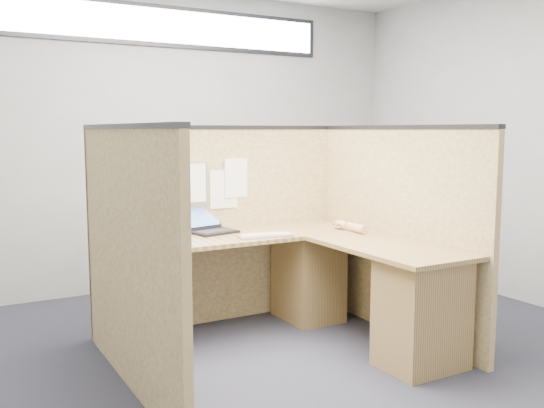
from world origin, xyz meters
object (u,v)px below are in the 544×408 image
laptop (210,224)px  mouse (340,226)px  l_desk (289,288)px  keyboard (265,236)px

laptop → mouse: laptop is taller
laptop → mouse: 1.01m
l_desk → keyboard: size_ratio=4.81×
l_desk → mouse: bearing=21.0°
l_desk → laptop: size_ratio=5.33×
keyboard → laptop: bearing=130.3°
laptop → keyboard: bearing=-71.1°
l_desk → laptop: 0.79m
mouse → keyboard: bearing=-176.4°
laptop → keyboard: (0.25, -0.41, -0.04)m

